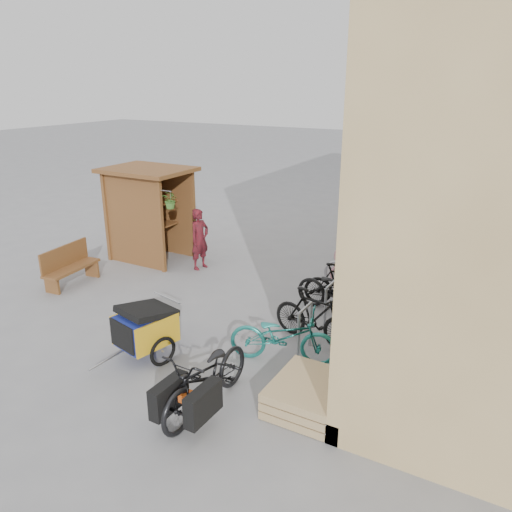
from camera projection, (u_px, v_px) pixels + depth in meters
The scene contains 17 objects.
ground at pixel (196, 322), 9.76m from camera, with size 80.00×80.00×0.00m, color gray.
kiosk at pixel (146, 201), 12.79m from camera, with size 2.49×1.65×2.40m.
bike_rack at pixel (351, 279), 10.50m from camera, with size 0.05×5.35×0.86m.
pallet_stack at pixel (309, 395), 7.15m from camera, with size 1.00×1.20×0.40m.
bench at pixel (69, 265), 11.44m from camera, with size 0.59×1.49×0.92m.
shopping_carts at pixel (426, 230), 13.45m from camera, with size 0.63×2.11×1.12m.
child_trailer at pixel (145, 327), 8.43m from camera, with size 1.05×1.67×0.96m.
cargo_bike at pixel (206, 379), 7.01m from camera, with size 0.72×1.96×1.03m.
person_kiosk at pixel (200, 239), 12.33m from camera, with size 0.56×0.37×1.53m, color maroon.
bike_0 at pixel (283, 336), 8.25m from camera, with size 0.63×1.79×0.94m, color #1E7973.
bike_1 at pixel (314, 317), 8.86m from camera, with size 0.47×1.66×1.00m, color black.
bike_2 at pixel (339, 291), 9.99m from camera, with size 0.64×1.85×0.97m, color black.
bike_3 at pixel (341, 285), 10.32m from camera, with size 0.44×1.55×0.93m, color black.
bike_4 at pixel (359, 276), 10.94m from camera, with size 0.54×1.55×0.81m, color pink.
bike_5 at pixel (357, 270), 11.14m from camera, with size 0.44×1.57×0.94m, color #A9A8AD.
bike_6 at pixel (365, 258), 11.90m from camera, with size 0.63×1.82×0.96m, color pink.
bike_7 at pixel (385, 254), 12.19m from camera, with size 0.43×1.52×0.91m, color black.
Camera 1 is at (5.32, -7.08, 4.47)m, focal length 35.00 mm.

